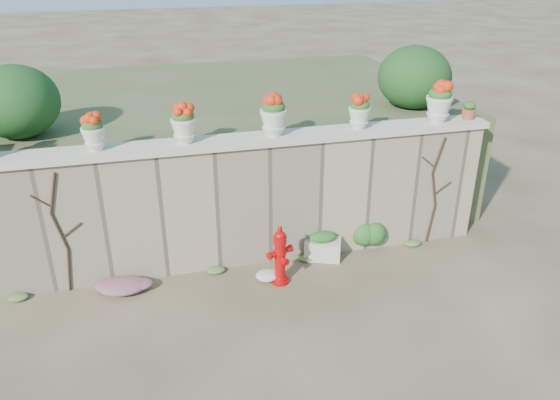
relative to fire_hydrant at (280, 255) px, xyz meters
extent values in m
plane|color=#4C3C26|center=(-0.41, -1.00, -0.48)|extent=(80.00, 80.00, 0.00)
cube|color=#9A8466|center=(-0.41, 0.80, 0.52)|extent=(8.00, 0.40, 2.00)
cube|color=beige|center=(-0.41, 0.80, 1.57)|extent=(8.10, 0.52, 0.10)
cube|color=#384C23|center=(-0.41, 4.00, 0.52)|extent=(9.00, 6.00, 2.00)
ellipsoid|color=#143814|center=(-3.61, 2.00, 2.07)|extent=(1.30, 1.30, 1.10)
ellipsoid|color=#143814|center=(2.99, 2.00, 2.07)|extent=(1.30, 1.30, 1.10)
cylinder|color=black|center=(-3.07, 0.58, -0.13)|extent=(0.12, 0.04, 0.70)
cylinder|color=black|center=(-3.10, 0.58, 0.52)|extent=(0.17, 0.04, 0.61)
cylinder|color=black|center=(-3.09, 0.58, 1.12)|extent=(0.18, 0.04, 0.61)
cylinder|color=black|center=(-2.93, 0.58, 0.52)|extent=(0.30, 0.02, 0.22)
cylinder|color=black|center=(-3.26, 0.58, 1.02)|extent=(0.25, 0.02, 0.21)
cylinder|color=black|center=(2.83, 0.58, -0.13)|extent=(0.12, 0.04, 0.70)
cylinder|color=black|center=(2.80, 0.58, 0.52)|extent=(0.17, 0.04, 0.61)
cylinder|color=black|center=(2.81, 0.58, 1.12)|extent=(0.18, 0.04, 0.61)
cylinder|color=black|center=(2.97, 0.58, 0.52)|extent=(0.30, 0.02, 0.22)
cylinder|color=black|center=(2.64, 0.58, 1.02)|extent=(0.25, 0.02, 0.21)
cylinder|color=#BA0707|center=(0.00, 0.00, -0.46)|extent=(0.27, 0.27, 0.05)
cylinder|color=#BA0707|center=(0.00, 0.00, -0.10)|extent=(0.17, 0.17, 0.60)
cylinder|color=#BA0707|center=(0.00, 0.00, 0.05)|extent=(0.20, 0.20, 0.04)
cylinder|color=#BA0707|center=(0.00, 0.00, 0.25)|extent=(0.20, 0.20, 0.12)
ellipsoid|color=#BA0707|center=(0.00, 0.00, 0.35)|extent=(0.18, 0.18, 0.14)
cylinder|color=#BA0707|center=(0.00, 0.00, 0.43)|extent=(0.07, 0.07, 0.10)
cylinder|color=#BA0707|center=(-0.13, -0.05, 0.05)|extent=(0.16, 0.14, 0.10)
cylinder|color=#BA0707|center=(0.13, 0.05, 0.05)|extent=(0.16, 0.14, 0.10)
cylinder|color=#BA0707|center=(0.04, -0.10, -0.05)|extent=(0.12, 0.12, 0.09)
cube|color=beige|center=(0.85, 0.51, -0.32)|extent=(0.67, 0.53, 0.34)
ellipsoid|color=#1E5119|center=(0.85, 0.51, -0.09)|extent=(0.52, 0.42, 0.17)
ellipsoid|color=#1E5119|center=(1.68, 0.55, -0.17)|extent=(0.67, 0.60, 0.64)
ellipsoid|color=#B9257C|center=(-2.30, 0.34, -0.36)|extent=(0.92, 0.62, 0.25)
ellipsoid|color=white|center=(-0.12, 0.09, -0.38)|extent=(0.56, 0.45, 0.20)
ellipsoid|color=#1E5119|center=(-2.45, 0.80, 1.98)|extent=(0.29, 0.29, 0.17)
ellipsoid|color=red|center=(-2.45, 0.80, 2.05)|extent=(0.25, 0.25, 0.18)
ellipsoid|color=#1E5119|center=(-1.22, 0.80, 2.02)|extent=(0.32, 0.32, 0.19)
ellipsoid|color=red|center=(-1.22, 0.80, 2.10)|extent=(0.28, 0.28, 0.20)
ellipsoid|color=#1E5119|center=(0.10, 0.80, 2.05)|extent=(0.35, 0.35, 0.21)
ellipsoid|color=red|center=(0.10, 0.80, 2.14)|extent=(0.31, 0.31, 0.22)
ellipsoid|color=#1E5119|center=(1.47, 0.80, 1.98)|extent=(0.29, 0.29, 0.18)
ellipsoid|color=red|center=(1.47, 0.80, 2.06)|extent=(0.26, 0.26, 0.18)
ellipsoid|color=#1E5119|center=(2.83, 0.80, 2.07)|extent=(0.36, 0.36, 0.22)
ellipsoid|color=red|center=(2.83, 0.80, 2.16)|extent=(0.32, 0.32, 0.23)
ellipsoid|color=#1E5119|center=(3.39, 0.80, 1.83)|extent=(0.20, 0.20, 0.14)
camera|label=1|loc=(-1.76, -6.80, 4.26)|focal=35.00mm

